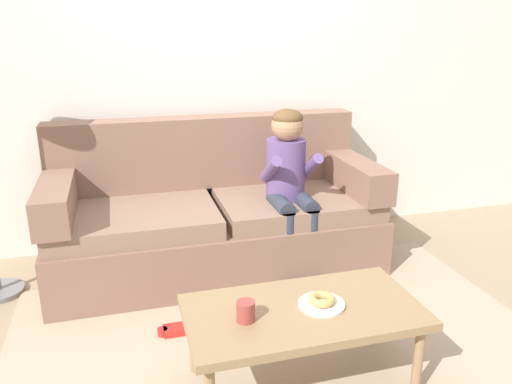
% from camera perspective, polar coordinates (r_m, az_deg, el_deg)
% --- Properties ---
extents(ground, '(10.00, 10.00, 0.00)m').
position_cam_1_polar(ground, '(2.90, 1.70, -15.10)').
color(ground, '#9E896B').
extents(wall_back, '(8.00, 0.10, 2.80)m').
position_cam_1_polar(wall_back, '(3.79, -4.60, 15.26)').
color(wall_back, silver).
rests_on(wall_back, ground).
extents(area_rug, '(2.81, 2.05, 0.01)m').
position_cam_1_polar(area_rug, '(2.71, 3.34, -17.79)').
color(area_rug, tan).
rests_on(area_rug, ground).
extents(couch, '(2.17, 0.90, 1.00)m').
position_cam_1_polar(couch, '(3.45, -4.70, -2.88)').
color(couch, '#846051').
rests_on(couch, ground).
extents(coffee_table, '(1.06, 0.55, 0.40)m').
position_cam_1_polar(coffee_table, '(2.33, 5.39, -13.91)').
color(coffee_table, '#937551').
rests_on(coffee_table, ground).
extents(person_child, '(0.34, 0.58, 1.10)m').
position_cam_1_polar(person_child, '(3.27, 3.83, 1.78)').
color(person_child, '#664C84').
rests_on(person_child, ground).
extents(plate, '(0.21, 0.21, 0.01)m').
position_cam_1_polar(plate, '(2.33, 7.47, -12.55)').
color(plate, white).
rests_on(plate, coffee_table).
extents(donut, '(0.13, 0.13, 0.04)m').
position_cam_1_polar(donut, '(2.32, 7.49, -12.01)').
color(donut, tan).
rests_on(donut, plate).
extents(mug, '(0.08, 0.08, 0.09)m').
position_cam_1_polar(mug, '(2.19, -1.18, -13.40)').
color(mug, '#993D38').
rests_on(mug, coffee_table).
extents(toy_controller, '(0.23, 0.09, 0.05)m').
position_cam_1_polar(toy_controller, '(2.86, -8.82, -15.29)').
color(toy_controller, red).
rests_on(toy_controller, ground).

